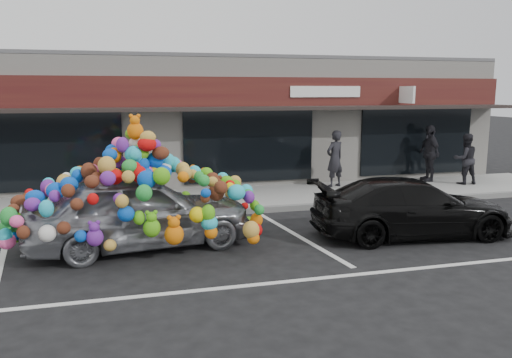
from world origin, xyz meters
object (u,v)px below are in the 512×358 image
object	(u,v)px
pedestrian_b	(465,159)
pedestrian_c	(429,153)
pedestrian_a	(335,159)
toy_car	(140,202)
black_sedan	(411,207)

from	to	relation	value
pedestrian_b	pedestrian_c	world-z (taller)	pedestrian_c
pedestrian_a	pedestrian_b	world-z (taller)	pedestrian_a
toy_car	pedestrian_b	size ratio (longest dim) A/B	3.02
toy_car	black_sedan	xyz separation A→B (m)	(5.81, -0.67, -0.31)
pedestrian_a	pedestrian_b	bearing A→B (deg)	149.98
toy_car	pedestrian_c	distance (m)	10.70
pedestrian_c	black_sedan	bearing A→B (deg)	-32.70
pedestrian_a	pedestrian_c	world-z (taller)	pedestrian_c
toy_car	pedestrian_a	distance (m)	7.58
pedestrian_b	pedestrian_c	distance (m)	1.15
toy_car	black_sedan	distance (m)	5.86
pedestrian_b	pedestrian_a	bearing A→B (deg)	-3.94
pedestrian_b	pedestrian_c	bearing A→B (deg)	-39.83
pedestrian_a	pedestrian_b	distance (m)	4.37
pedestrian_b	pedestrian_c	xyz separation A→B (m)	(-0.82, 0.80, 0.12)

